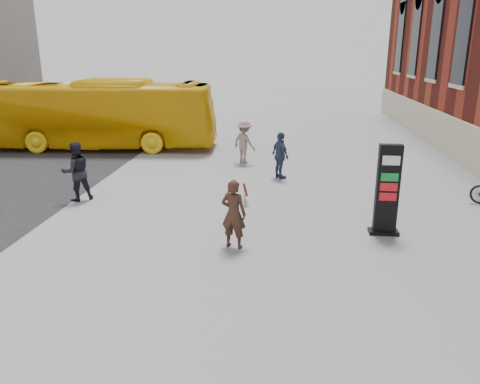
# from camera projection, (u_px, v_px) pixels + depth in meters

# --- Properties ---
(ground) EXTENTS (100.00, 100.00, 0.00)m
(ground) POSITION_uv_depth(u_px,v_px,m) (205.00, 254.00, 11.36)
(ground) COLOR #9E9EA3
(info_pylon) EXTENTS (0.79, 0.40, 2.44)m
(info_pylon) POSITION_uv_depth(u_px,v_px,m) (387.00, 190.00, 12.26)
(info_pylon) COLOR black
(info_pylon) RESTS_ON ground
(woman) EXTENTS (0.78, 0.73, 1.76)m
(woman) POSITION_uv_depth(u_px,v_px,m) (234.00, 213.00, 11.52)
(woman) COLOR #382217
(woman) RESTS_ON ground
(bus) EXTENTS (12.26, 3.60, 3.37)m
(bus) POSITION_uv_depth(u_px,v_px,m) (92.00, 114.00, 23.01)
(bus) COLOR #E4B20E
(bus) RESTS_ON road
(pedestrian_a) EXTENTS (1.19, 1.16, 1.93)m
(pedestrian_a) POSITION_uv_depth(u_px,v_px,m) (76.00, 171.00, 15.15)
(pedestrian_a) COLOR black
(pedestrian_a) RESTS_ON ground
(pedestrian_b) EXTENTS (1.35, 1.28, 1.84)m
(pedestrian_b) POSITION_uv_depth(u_px,v_px,m) (244.00, 142.00, 20.18)
(pedestrian_b) COLOR gray
(pedestrian_b) RESTS_ON ground
(pedestrian_c) EXTENTS (0.92, 1.12, 1.79)m
(pedestrian_c) POSITION_uv_depth(u_px,v_px,m) (280.00, 156.00, 17.74)
(pedestrian_c) COLOR navy
(pedestrian_c) RESTS_ON ground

